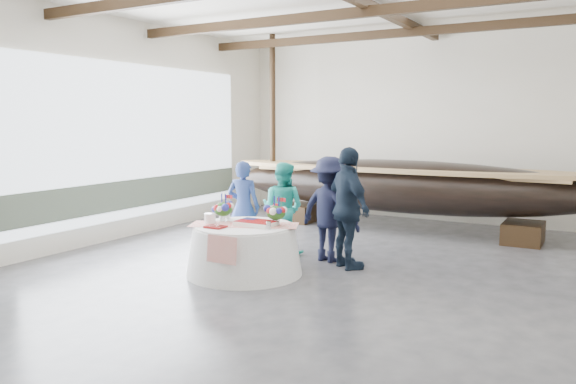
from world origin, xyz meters
The scene contains 12 objects.
floor centered at (0.00, 0.00, 0.00)m, with size 10.00×12.00×0.01m, color #3D3D42.
wall_back centered at (0.00, 6.00, 2.25)m, with size 10.00×0.02×4.50m, color silver.
wall_left centered at (-5.00, 0.00, 2.25)m, with size 0.02×12.00×4.50m, color silver.
pavilion_structure centered at (0.00, 0.74, 4.00)m, with size 9.80×11.76×4.50m.
open_bay centered at (-4.95, 1.00, 1.83)m, with size 0.03×7.00×3.20m.
longboat_display centered at (-0.19, 4.22, 1.01)m, with size 8.41×1.68×1.58m.
banquet_table centered at (-1.23, -0.39, 0.39)m, with size 1.84×1.84×0.79m.
tabletop_items centered at (-1.26, -0.28, 0.94)m, with size 1.78×1.19×0.40m.
guest_woman_blue centered at (-2.06, 0.81, 0.85)m, with size 0.62×0.41×1.70m, color navy.
guest_woman_teal centered at (-1.39, 1.11, 0.84)m, with size 0.82×0.64×1.68m, color #22B0A0.
guest_man_left centered at (-0.41, 1.03, 0.91)m, with size 1.18×0.68×1.82m, color black.
guest_man_right centered at (0.07, 0.73, 1.00)m, with size 1.18×0.49×2.01m, color #142030.
Camera 1 is at (3.71, -7.62, 2.42)m, focal length 35.00 mm.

